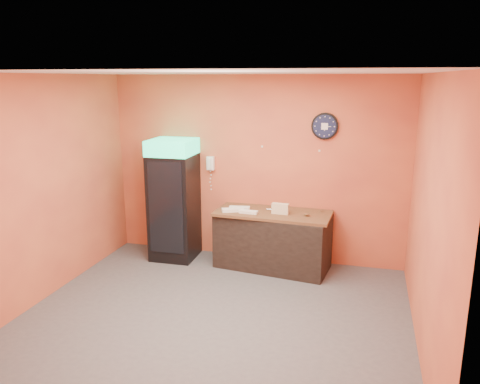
% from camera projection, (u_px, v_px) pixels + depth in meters
% --- Properties ---
extents(floor, '(4.50, 4.50, 0.00)m').
position_uv_depth(floor, '(215.00, 316.00, 5.54)').
color(floor, '#47474C').
rests_on(floor, ground).
extents(back_wall, '(4.50, 0.02, 2.80)m').
position_uv_depth(back_wall, '(255.00, 169.00, 7.08)').
color(back_wall, '#E16E3F').
rests_on(back_wall, floor).
extents(left_wall, '(0.02, 4.00, 2.80)m').
position_uv_depth(left_wall, '(41.00, 190.00, 5.79)').
color(left_wall, '#E16E3F').
rests_on(left_wall, floor).
extents(right_wall, '(0.02, 4.00, 2.80)m').
position_uv_depth(right_wall, '(429.00, 217.00, 4.63)').
color(right_wall, '#E16E3F').
rests_on(right_wall, floor).
extents(ceiling, '(4.50, 4.00, 0.02)m').
position_uv_depth(ceiling, '(212.00, 73.00, 4.87)').
color(ceiling, white).
rests_on(ceiling, back_wall).
extents(beverage_cooler, '(0.66, 0.68, 1.86)m').
position_uv_depth(beverage_cooler, '(173.00, 202.00, 7.14)').
color(beverage_cooler, black).
rests_on(beverage_cooler, floor).
extents(prep_counter, '(1.70, 0.92, 0.81)m').
position_uv_depth(prep_counter, '(273.00, 241.00, 6.89)').
color(prep_counter, black).
rests_on(prep_counter, floor).
extents(wall_clock, '(0.38, 0.06, 0.38)m').
position_uv_depth(wall_clock, '(325.00, 126.00, 6.63)').
color(wall_clock, black).
rests_on(wall_clock, back_wall).
extents(wall_phone, '(0.11, 0.10, 0.21)m').
position_uv_depth(wall_phone, '(210.00, 163.00, 7.20)').
color(wall_phone, white).
rests_on(wall_phone, back_wall).
extents(butcher_paper, '(1.69, 0.82, 0.04)m').
position_uv_depth(butcher_paper, '(273.00, 213.00, 6.79)').
color(butcher_paper, brown).
rests_on(butcher_paper, prep_counter).
extents(sub_roll_stack, '(0.24, 0.10, 0.15)m').
position_uv_depth(sub_roll_stack, '(280.00, 209.00, 6.67)').
color(sub_roll_stack, beige).
rests_on(sub_roll_stack, butcher_paper).
extents(wrapped_sandwich_left, '(0.33, 0.24, 0.04)m').
position_uv_depth(wrapped_sandwich_left, '(233.00, 210.00, 6.80)').
color(wrapped_sandwich_left, white).
rests_on(wrapped_sandwich_left, butcher_paper).
extents(wrapped_sandwich_mid, '(0.27, 0.12, 0.04)m').
position_uv_depth(wrapped_sandwich_mid, '(249.00, 212.00, 6.72)').
color(wrapped_sandwich_mid, white).
rests_on(wrapped_sandwich_mid, butcher_paper).
extents(wrapped_sandwich_right, '(0.32, 0.17, 0.04)m').
position_uv_depth(wrapped_sandwich_right, '(239.00, 208.00, 6.90)').
color(wrapped_sandwich_right, white).
rests_on(wrapped_sandwich_right, butcher_paper).
extents(kitchen_tool, '(0.06, 0.06, 0.06)m').
position_uv_depth(kitchen_tool, '(278.00, 209.00, 6.84)').
color(kitchen_tool, silver).
rests_on(kitchen_tool, butcher_paper).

